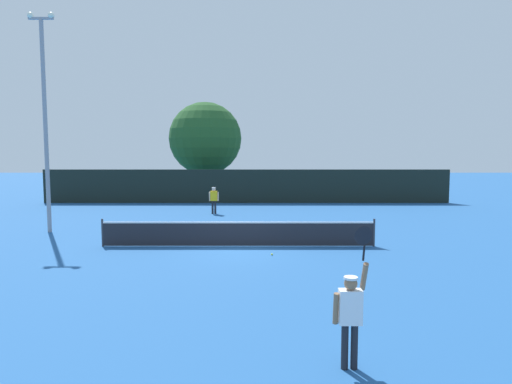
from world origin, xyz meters
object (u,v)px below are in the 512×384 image
object	(u,v)px
player_receiving	(214,198)
large_tree	(205,139)
player_serving	(351,308)
parked_car_near	(269,185)
parked_car_mid	(353,183)
light_pole	(45,111)
tennis_ball	(272,254)

from	to	relation	value
player_receiving	large_tree	bearing A→B (deg)	-81.25
player_serving	large_tree	xyz separation A→B (m)	(-5.77, 29.98, 3.65)
parked_car_near	parked_car_mid	size ratio (longest dim) A/B	0.98
light_pole	large_tree	bearing A→B (deg)	73.20
large_tree	player_receiving	bearing A→B (deg)	-81.25
light_pole	large_tree	world-z (taller)	light_pole
player_serving	parked_car_near	bearing A→B (deg)	90.90
light_pole	player_serving	bearing A→B (deg)	-49.54
player_serving	parked_car_mid	distance (m)	33.95
tennis_ball	light_pole	size ratio (longest dim) A/B	0.01
player_receiving	tennis_ball	world-z (taller)	player_receiving
tennis_ball	parked_car_mid	size ratio (longest dim) A/B	0.02
player_receiving	parked_car_near	bearing A→B (deg)	-105.60
tennis_ball	large_tree	size ratio (longest dim) A/B	0.01
light_pole	parked_car_mid	world-z (taller)	light_pole
parked_car_near	tennis_ball	bearing A→B (deg)	-93.39
large_tree	parked_car_near	size ratio (longest dim) A/B	1.80
player_serving	large_tree	distance (m)	30.75
large_tree	light_pole	bearing A→B (deg)	-106.80
player_serving	player_receiving	distance (m)	19.19
parked_car_mid	light_pole	bearing A→B (deg)	-137.04
player_receiving	parked_car_mid	distance (m)	18.27
player_serving	light_pole	world-z (taller)	light_pole
tennis_ball	large_tree	world-z (taller)	large_tree
parked_car_near	light_pole	bearing A→B (deg)	-121.38
tennis_ball	parked_car_near	size ratio (longest dim) A/B	0.02
player_serving	player_receiving	xyz separation A→B (m)	(-4.04, 18.76, -0.10)
large_tree	parked_car_mid	distance (m)	13.90
player_serving	tennis_ball	world-z (taller)	player_serving
player_receiving	tennis_ball	distance (m)	10.96
player_serving	large_tree	world-z (taller)	large_tree
player_receiving	parked_car_near	distance (m)	13.20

